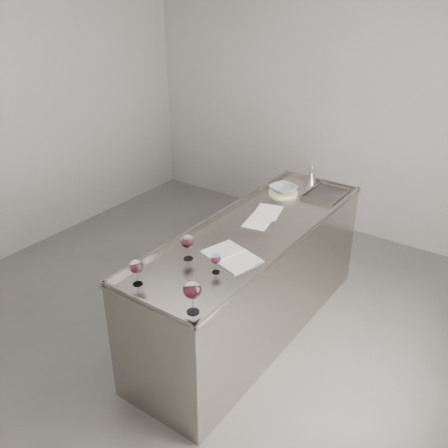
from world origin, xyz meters
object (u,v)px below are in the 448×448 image
Objects in this scene: wine_glass_right at (192,290)px; notebook at (232,256)px; ceramic_bowl at (283,189)px; wine_glass_middle at (188,242)px; wine_glass_small at (216,260)px; counter at (252,281)px; wine_glass_left at (136,267)px; wine_funnel at (311,178)px.

wine_glass_right is 0.68m from notebook.
wine_glass_middle is at bearing -89.39° from ceramic_bowl.
wine_glass_middle is 1.37× the size of wine_glass_small.
counter is 13.54× the size of wine_glass_left.
wine_glass_left is 0.43m from wine_glass_middle.
wine_glass_middle is (0.06, 0.43, 0.01)m from wine_glass_left.
notebook is 1.53m from wine_funnel.
counter is 17.77× the size of wine_glass_small.
notebook is at bearing 38.90° from wine_glass_middle.
wine_glass_left is 0.79× the size of ceramic_bowl.
wine_glass_right is 0.48× the size of notebook.
wine_glass_left is 1.31× the size of wine_glass_small.
wine_glass_right is 1.87m from ceramic_bowl.
wine_glass_middle is at bearing -102.32° from counter.
ceramic_bowl reaches higher than notebook.
wine_glass_right reaches higher than counter.
wine_glass_left reaches higher than counter.
counter is 5.44× the size of notebook.
ceramic_bowl is at bearing 102.93° from wine_glass_right.
wine_glass_right is 0.94× the size of ceramic_bowl.
wine_glass_middle is at bearing 131.58° from wine_glass_right.
counter is 12.93× the size of wine_glass_middle.
notebook is 2.24× the size of wine_funnel.
wine_glass_middle reaches higher than wine_glass_left.
wine_funnel is (-0.15, 1.52, 0.05)m from notebook.
wine_glass_middle is at bearing -92.82° from wine_funnel.
wine_funnel is at bearing 86.01° from wine_glass_left.
wine_glass_middle is 1.71m from wine_funnel.
wine_glass_middle is 0.26m from wine_glass_small.
notebook is at bearing 96.78° from wine_glass_small.
wine_glass_left reaches higher than wine_glass_small.
wine_glass_left is 0.95× the size of wine_glass_middle.
wine_glass_right is (0.47, -0.03, 0.02)m from wine_glass_left.
wine_glass_small reaches higher than notebook.
wine_glass_right is (0.40, -0.45, 0.02)m from wine_glass_middle.
notebook is at bearing -77.58° from counter.
ceramic_bowl is (-0.42, 1.82, -0.10)m from wine_glass_right.
counter reaches higher than notebook.
counter is 1.23m from wine_glass_left.
counter is 0.91m from ceramic_bowl.
counter is at bearing 118.91° from notebook.
wine_funnel is (-0.05, 1.08, 0.53)m from counter.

